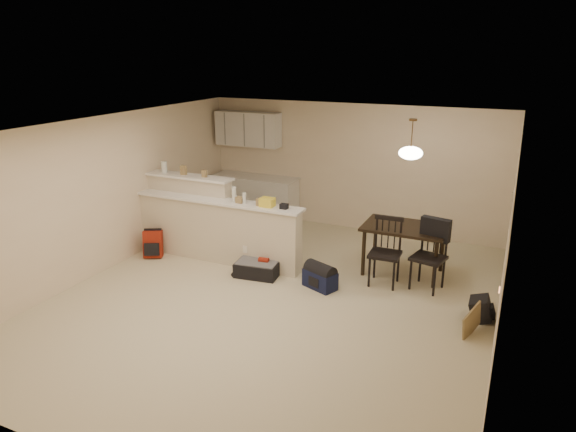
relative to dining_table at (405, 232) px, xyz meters
The scene contains 23 objects.
room 2.31m from the dining_table, 131.85° to the right, with size 7.00×7.02×2.50m.
breakfast_bar 3.33m from the dining_table, 167.99° to the right, with size 3.08×0.58×1.39m.
upper_cabinets 4.22m from the dining_table, 156.01° to the left, with size 1.40×0.34×0.70m, color white.
kitchen_counter 3.82m from the dining_table, 156.57° to the left, with size 1.80×0.60×0.90m, color white.
thermostat 1.69m from the dining_table, ahead, with size 0.02×0.12×0.12m, color beige.
jar 4.31m from the dining_table, behind, with size 0.10×0.10×0.20m, color silver.
cereal_box 3.90m from the dining_table, behind, with size 0.10×0.07×0.16m, color olive.
small_box 3.49m from the dining_table, behind, with size 0.08×0.06×0.12m, color olive.
bottle_a 2.81m from the dining_table, 163.76° to the right, with size 0.07×0.07×0.26m, color silver.
bottle_b 2.63m from the dining_table, 162.60° to the right, with size 0.06×0.06×0.18m, color silver.
bag_lump 2.24m from the dining_table, 159.35° to the right, with size 0.22×0.18×0.14m, color olive.
pouch 1.97m from the dining_table, 156.25° to the right, with size 0.12×0.10×0.08m, color olive.
extra_item_x 2.36m from the dining_table, 160.50° to the right, with size 0.10×0.10×0.12m, color olive.
extra_item_y 2.70m from the dining_table, 163.15° to the right, with size 0.12×0.10×0.10m, color olive.
dining_table is the anchor object (origin of this frame).
pendant_lamp 1.28m from the dining_table, ahead, with size 0.36×0.36×0.62m.
dining_chair_near 0.59m from the dining_table, 108.08° to the right, with size 0.46×0.44×1.05m, color black, non-canonical shape.
dining_chair_far 0.65m from the dining_table, 42.41° to the right, with size 0.46×0.44×1.06m, color black, non-canonical shape.
suitcase 2.42m from the dining_table, 153.10° to the right, with size 0.68×0.44×0.23m, color black.
red_backpack 4.30m from the dining_table, 164.96° to the right, with size 0.31×0.20×0.47m, color maroon.
navy_duffel 1.58m from the dining_table, 133.85° to the right, with size 0.51×0.28×0.28m, color #121738.
black_daypack 1.77m from the dining_table, 39.40° to the right, with size 0.34×0.24×0.30m, color black.
cardboard_sheet 2.02m from the dining_table, 51.41° to the right, with size 0.47×0.02×0.36m, color olive.
Camera 1 is at (2.98, -6.08, 3.47)m, focal length 32.00 mm.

